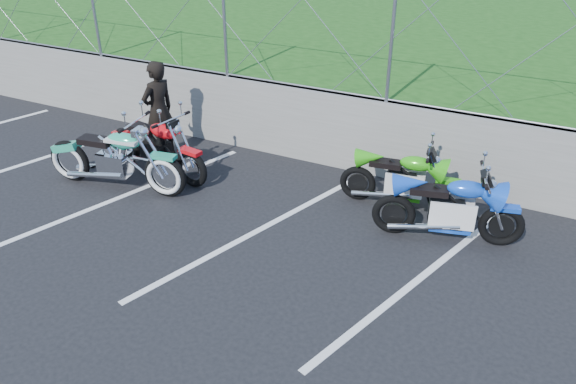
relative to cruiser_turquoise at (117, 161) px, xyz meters
The scene contains 10 objects.
ground 2.91m from the cruiser_turquoise, 22.88° to the right, with size 90.00×90.00×0.00m, color black.
retaining_wall 3.56m from the cruiser_turquoise, 42.07° to the left, with size 30.00×0.22×1.30m, color slate.
grass_field 12.66m from the cruiser_turquoise, 77.96° to the left, with size 30.00×20.00×1.30m, color #194713.
chain_link_fence 3.99m from the cruiser_turquoise, 42.07° to the left, with size 28.00×0.03×2.00m.
parking_lines 3.88m from the cruiser_turquoise, ahead, with size 18.29×4.31×0.01m.
cruiser_turquoise is the anchor object (origin of this frame).
naked_orange 0.75m from the cruiser_turquoise, 69.04° to the left, with size 2.22×0.75×1.11m.
sportbike_green 4.53m from the cruiser_turquoise, 19.18° to the left, with size 1.91×0.68×0.99m.
sportbike_blue 5.19m from the cruiser_turquoise, ahead, with size 2.03×0.76×1.07m.
person_standing 1.35m from the cruiser_turquoise, 95.20° to the left, with size 0.65×0.42×1.78m, color black.
Camera 1 is at (3.43, -4.89, 4.43)m, focal length 35.00 mm.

